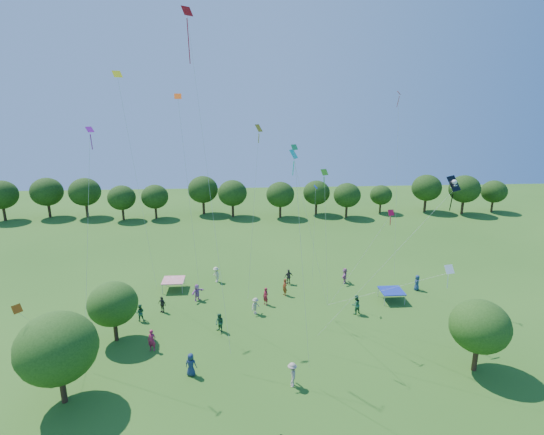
{
  "coord_description": "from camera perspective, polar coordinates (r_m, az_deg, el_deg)",
  "views": [
    {
      "loc": [
        -2.06,
        -14.89,
        18.94
      ],
      "look_at": [
        0.0,
        14.0,
        11.0
      ],
      "focal_mm": 28.0,
      "sensor_mm": 36.0,
      "label": 1
    }
  ],
  "objects": [
    {
      "name": "small_kite_7",
      "position": [
        31.87,
        3.66,
        4.98
      ],
      "size": [
        4.03,
        4.07,
        14.3
      ],
      "color": "#0DD0B2"
    },
    {
      "name": "near_tree_west",
      "position": [
        30.99,
        -26.95,
        -15.38
      ],
      "size": [
        5.01,
        5.01,
        6.24
      ],
      "color": "#422B19",
      "rests_on": "ground"
    },
    {
      "name": "small_kite_2",
      "position": [
        39.47,
        -19.07,
        12.22
      ],
      "size": [
        2.02,
        1.71,
        20.13
      ],
      "color": "yellow"
    },
    {
      "name": "near_tree_east",
      "position": [
        34.34,
        26.15,
        -13.0
      ],
      "size": [
        4.17,
        4.17,
        5.44
      ],
      "color": "#422B19",
      "rests_on": "ground"
    },
    {
      "name": "crowd_person_12",
      "position": [
        35.22,
        -28.43,
        -17.55
      ],
      "size": [
        0.98,
        0.72,
        1.77
      ],
      "primitive_type": "imported",
      "rotation": [
        0.0,
        0.0,
        3.45
      ],
      "color": "navy",
      "rests_on": "ground"
    },
    {
      "name": "crowd_person_1",
      "position": [
        35.81,
        -15.85,
        -15.6
      ],
      "size": [
        0.72,
        0.53,
        1.76
      ],
      "primitive_type": "imported",
      "rotation": [
        0.0,
        0.0,
        -0.17
      ],
      "color": "#A11D44",
      "rests_on": "ground"
    },
    {
      "name": "small_kite_11",
      "position": [
        34.08,
        7.15,
        2.26
      ],
      "size": [
        1.38,
        2.11,
        12.58
      ],
      "color": "#37921A"
    },
    {
      "name": "near_tree_north",
      "position": [
        36.92,
        -20.62,
        -10.81
      ],
      "size": [
        3.95,
        3.95,
        5.07
      ],
      "color": "#422B19",
      "rests_on": "ground"
    },
    {
      "name": "crowd_person_13",
      "position": [
        43.27,
        1.73,
        -9.34
      ],
      "size": [
        0.65,
        0.77,
        1.76
      ],
      "primitive_type": "imported",
      "rotation": [
        0.0,
        0.0,
        5.13
      ],
      "color": "maroon",
      "rests_on": "ground"
    },
    {
      "name": "crowd_person_7",
      "position": [
        41.37,
        -0.86,
        -10.56
      ],
      "size": [
        0.74,
        0.77,
        1.74
      ],
      "primitive_type": "imported",
      "rotation": [
        0.0,
        0.0,
        5.42
      ],
      "color": "maroon",
      "rests_on": "ground"
    },
    {
      "name": "small_kite_3",
      "position": [
        25.92,
        3.76,
        -1.56
      ],
      "size": [
        1.54,
        0.88,
        15.26
      ],
      "color": "#15783D"
    },
    {
      "name": "crowd_person_15",
      "position": [
        39.8,
        -2.22,
        -11.8
      ],
      "size": [
        1.04,
        1.09,
        1.59
      ],
      "primitive_type": "imported",
      "rotation": [
        0.0,
        0.0,
        0.86
      ],
      "color": "#A99F87",
      "rests_on": "ground"
    },
    {
      "name": "crowd_person_14",
      "position": [
        40.48,
        11.2,
        -11.4
      ],
      "size": [
        1.04,
        0.86,
        1.86
      ],
      "primitive_type": "imported",
      "rotation": [
        0.0,
        0.0,
        3.61
      ],
      "color": "#2A633F",
      "rests_on": "ground"
    },
    {
      "name": "small_kite_0",
      "position": [
        33.38,
        13.74,
        -2.56
      ],
      "size": [
        3.44,
        5.21,
        10.05
      ],
      "color": "red"
    },
    {
      "name": "small_kite_8",
      "position": [
        30.79,
        -30.06,
        -11.47
      ],
      "size": [
        1.74,
        4.24,
        5.9
      ],
      "color": "#C74E0B"
    },
    {
      "name": "small_kite_1",
      "position": [
        36.59,
        -11.78,
        8.96
      ],
      "size": [
        1.1,
        2.09,
        18.26
      ],
      "color": "#FE570D"
    },
    {
      "name": "crowd_person_6",
      "position": [
        46.88,
        18.91,
        -8.28
      ],
      "size": [
        0.84,
        0.91,
        1.64
      ],
      "primitive_type": "imported",
      "rotation": [
        0.0,
        0.0,
        4.05
      ],
      "color": "navy",
      "rests_on": "ground"
    },
    {
      "name": "small_kite_9",
      "position": [
        42.87,
        16.51,
        8.87
      ],
      "size": [
        1.3,
        0.54,
        18.56
      ],
      "color": "red"
    },
    {
      "name": "crowd_person_2",
      "position": [
        37.24,
        -7.06,
        -13.9
      ],
      "size": [
        0.88,
        0.9,
        1.66
      ],
      "primitive_type": "imported",
      "rotation": [
        0.0,
        0.0,
        5.47
      ],
      "color": "#245636",
      "rests_on": "ground"
    },
    {
      "name": "crowd_person_8",
      "position": [
        40.39,
        -17.32,
        -12.12
      ],
      "size": [
        0.82,
        0.51,
        1.59
      ],
      "primitive_type": "imported",
      "rotation": [
        0.0,
        0.0,
        3.25
      ],
      "color": "#275B39",
      "rests_on": "ground"
    },
    {
      "name": "small_kite_10",
      "position": [
        37.61,
        -2.02,
        8.39
      ],
      "size": [
        1.57,
        1.98,
        15.73
      ],
      "color": "#C99211"
    },
    {
      "name": "tent_red_stripe",
      "position": [
        45.59,
        -13.12,
        -8.22
      ],
      "size": [
        2.2,
        2.2,
        1.1
      ],
      "color": "red",
      "rests_on": "ground"
    },
    {
      "name": "small_kite_4",
      "position": [
        40.33,
        5.78,
        0.96
      ],
      "size": [
        0.43,
        0.51,
        10.12
      ],
      "color": "#112CB2"
    },
    {
      "name": "red_high_kite",
      "position": [
        31.89,
        -10.33,
        18.18
      ],
      "size": [
        2.98,
        5.93,
        24.07
      ],
      "color": "red"
    },
    {
      "name": "crowd_person_11",
      "position": [
        46.69,
        9.74,
        -7.7
      ],
      "size": [
        1.07,
        1.68,
        1.69
      ],
      "primitive_type": "imported",
      "rotation": [
        0.0,
        0.0,
        4.37
      ],
      "color": "#AB648E",
      "rests_on": "ground"
    },
    {
      "name": "crowd_person_10",
      "position": [
        45.85,
        2.26,
        -7.95
      ],
      "size": [
        1.07,
        0.73,
        1.66
      ],
      "primitive_type": "imported",
      "rotation": [
        0.0,
        0.0,
        3.47
      ],
      "color": "#3C3530",
      "rests_on": "ground"
    },
    {
      "name": "treeline",
      "position": [
        71.87,
        -3.74,
        3.38
      ],
      "size": [
        88.01,
        8.77,
        6.77
      ],
      "color": "#422B19",
      "rests_on": "ground"
    },
    {
      "name": "small_kite_6",
      "position": [
        36.25,
        20.94,
        -7.28
      ],
      "size": [
        8.94,
        4.76,
        5.34
      ],
      "color": "white"
    },
    {
      "name": "crowd_person_0",
      "position": [
        32.44,
        -10.85,
        -18.85
      ],
      "size": [
        0.93,
        0.63,
        1.72
      ],
      "primitive_type": "imported",
      "rotation": [
        0.0,
        0.0,
        2.92
      ],
      "color": "navy",
      "rests_on": "ground"
    },
    {
      "name": "crowd_person_9",
      "position": [
        30.96,
        2.74,
        -20.36
      ],
      "size": [
        0.66,
        1.22,
        1.78
      ],
      "primitive_type": "imported",
      "rotation": [
        0.0,
        0.0,
        4.59
      ],
      "color": "#A59384",
      "rests_on": "ground"
    },
    {
      "name": "crowd_person_4",
      "position": [
        41.38,
        -14.57,
        -11.23
      ],
      "size": [
        0.99,
        0.87,
        1.56
      ],
      "primitive_type": "imported",
      "rotation": [
        0.0,
        0.0,
        5.67
      ],
      "color": "#38332D",
      "rests_on": "ground"
    },
    {
      "name": "crowd_person_3",
      "position": [
        46.64,
        -7.52,
        -7.61
      ],
      "size": [
        1.02,
        1.23,
        1.72
      ],
      "primitive_type": "imported",
      "rotation": [
        0.0,
        0.0,
        5.26
      ],
      "color": "#B9B794",
      "rests_on": "ground"
    },
    {
      "name": "tent_blue",
      "position": [
        43.7,
        15.79,
        -9.47
      ],
      "size": [
        2.2,
        2.2,
        1.1
      ],
      "color": "navy",
      "rests_on": "ground"
    },
    {
      "name": "small_kite_5",
      "position": [
        31.57,
        -23.41,
        3.75
      ],
      "size": [
        1.79,
        2.08,
        16.02
      ],
      "color": "purple"
    },
    {
      "name": "crowd_person_5",
      "position": [
        42.89,
        -10.04,
        -9.88
      ],
      "size": [
        1.48,
        1.53,
        1.68
      ],
      "primitive_type": "imported",
      "rotation": [
        0.0,
        0.0,
        0.83
      ],
      "color": "#AF66AE",
      "rests_on": "ground"
    },
    {
      "name": "pirate_kite",
      "position": [
        29.73,
        22.72,
        3.56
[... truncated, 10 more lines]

